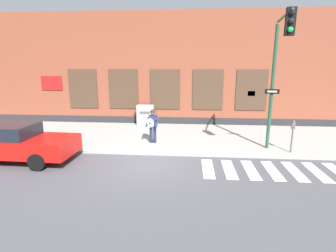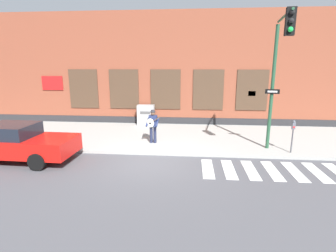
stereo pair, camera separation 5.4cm
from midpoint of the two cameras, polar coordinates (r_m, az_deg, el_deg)
ground_plane at (r=10.76m, az=-4.10°, el=-7.87°), size 160.00×160.00×0.00m
sidewalk at (r=14.26m, az=-1.81°, el=-2.25°), size 28.00×5.82×0.13m
building_backdrop at (r=18.62m, az=-0.12°, el=12.17°), size 28.00×4.06×7.06m
crosswalk at (r=10.66m, az=21.62°, el=-8.98°), size 5.20×1.90×0.01m
red_car at (r=12.32m, az=-30.18°, el=-3.16°), size 4.65×2.08×1.53m
busker at (r=12.65m, az=-3.53°, el=0.35°), size 0.72×0.57×1.63m
traffic_light at (r=11.40m, az=22.79°, el=12.52°), size 0.79×2.78×5.55m
parking_meter at (r=12.42m, az=25.40°, el=-1.08°), size 0.13×0.11×1.44m
utility_box at (r=16.64m, az=-5.01°, el=2.41°), size 1.06×0.54×1.27m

